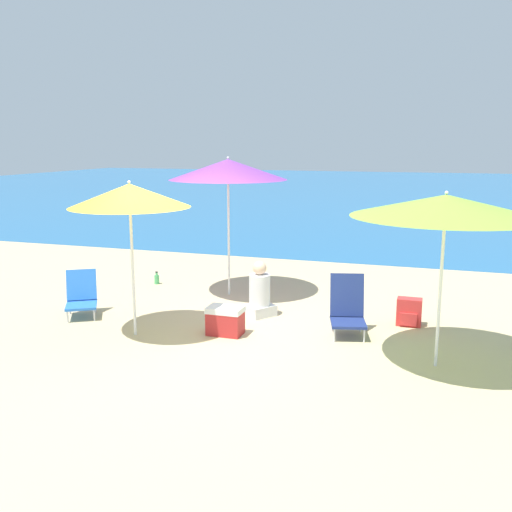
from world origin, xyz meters
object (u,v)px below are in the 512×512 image
(beach_chair_blue, at_px, (81,296))
(person_seated_near, at_px, (260,294))
(beach_umbrella_purple, at_px, (228,169))
(cooler_box, at_px, (225,320))
(beach_umbrella_yellow, at_px, (130,196))
(water_bottle, at_px, (157,279))
(backpack_red, at_px, (409,312))
(beach_chair_navy, at_px, (347,308))
(beach_umbrella_lime, at_px, (446,206))

(beach_chair_blue, bearing_deg, person_seated_near, -13.86)
(beach_umbrella_purple, distance_m, cooler_box, 2.77)
(beach_umbrella_purple, relative_size, cooler_box, 4.91)
(beach_umbrella_yellow, xyz_separation_m, water_bottle, (-1.04, 2.58, -1.75))
(beach_umbrella_yellow, height_order, beach_umbrella_purple, beach_umbrella_purple)
(person_seated_near, relative_size, backpack_red, 2.13)
(cooler_box, bearing_deg, person_seated_near, 79.33)
(beach_umbrella_purple, bearing_deg, beach_chair_blue, -132.87)
(beach_chair_navy, distance_m, cooler_box, 1.63)
(backpack_red, bearing_deg, beach_chair_blue, -167.72)
(beach_umbrella_lime, distance_m, beach_umbrella_yellow, 3.80)
(water_bottle, height_order, cooler_box, cooler_box)
(person_seated_near, bearing_deg, beach_umbrella_purple, 166.37)
(beach_umbrella_lime, distance_m, cooler_box, 3.15)
(beach_umbrella_lime, height_order, water_bottle, beach_umbrella_lime)
(beach_umbrella_yellow, bearing_deg, backpack_red, 24.21)
(beach_chair_blue, distance_m, person_seated_near, 2.62)
(person_seated_near, height_order, backpack_red, person_seated_near)
(beach_umbrella_purple, xyz_separation_m, backpack_red, (2.96, -0.77, -1.89))
(beach_umbrella_yellow, bearing_deg, cooler_box, 19.06)
(water_bottle, bearing_deg, backpack_red, -13.14)
(beach_chair_blue, height_order, water_bottle, beach_chair_blue)
(beach_umbrella_purple, height_order, person_seated_near, beach_umbrella_purple)
(beach_chair_navy, height_order, backpack_red, beach_chair_navy)
(backpack_red, distance_m, cooler_box, 2.56)
(beach_umbrella_purple, relative_size, beach_chair_navy, 2.91)
(beach_umbrella_lime, height_order, beach_chair_blue, beach_umbrella_lime)
(beach_umbrella_lime, height_order, beach_umbrella_yellow, beach_umbrella_yellow)
(beach_chair_navy, relative_size, cooler_box, 1.69)
(backpack_red, bearing_deg, beach_umbrella_purple, 165.45)
(backpack_red, height_order, cooler_box, backpack_red)
(beach_umbrella_lime, height_order, beach_umbrella_purple, beach_umbrella_purple)
(person_seated_near, xyz_separation_m, water_bottle, (-2.35, 1.25, -0.24))
(beach_umbrella_purple, xyz_separation_m, beach_chair_navy, (2.20, -1.38, -1.72))
(beach_chair_navy, bearing_deg, cooler_box, -175.19)
(beach_umbrella_yellow, distance_m, backpack_red, 4.10)
(beach_chair_navy, bearing_deg, beach_umbrella_purple, 133.40)
(beach_umbrella_yellow, bearing_deg, beach_umbrella_purple, 78.85)
(beach_umbrella_lime, relative_size, beach_chair_blue, 2.84)
(beach_umbrella_yellow, distance_m, water_bottle, 3.29)
(beach_umbrella_lime, relative_size, cooler_box, 4.42)
(beach_umbrella_lime, height_order, cooler_box, beach_umbrella_lime)
(beach_umbrella_lime, xyz_separation_m, beach_chair_navy, (-1.15, 0.81, -1.48))
(beach_umbrella_purple, distance_m, beach_chair_blue, 3.00)
(beach_umbrella_purple, relative_size, backpack_red, 5.93)
(beach_umbrella_purple, bearing_deg, beach_umbrella_lime, -33.25)
(beach_umbrella_lime, height_order, beach_chair_navy, beach_umbrella_lime)
(beach_umbrella_purple, distance_m, backpack_red, 3.60)
(beach_umbrella_yellow, xyz_separation_m, beach_chair_navy, (2.66, 0.92, -1.49))
(beach_chair_navy, height_order, person_seated_near, person_seated_near)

